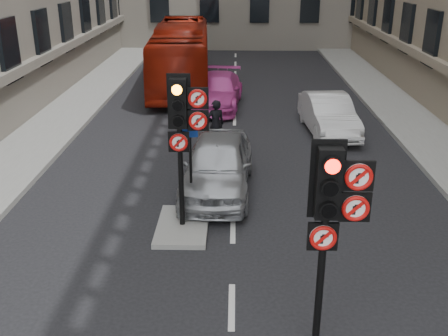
{
  "coord_description": "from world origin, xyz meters",
  "views": [
    {
      "loc": [
        0.04,
        -6.03,
        5.99
      ],
      "look_at": [
        -0.15,
        2.41,
        2.6
      ],
      "focal_mm": 42.0,
      "sensor_mm": 36.0,
      "label": 1
    }
  ],
  "objects_px": {
    "car_white": "(328,114)",
    "signal_near": "(332,206)",
    "signal_far": "(183,120)",
    "info_sign": "(190,156)",
    "car_silver": "(218,165)",
    "motorcyclist": "(216,124)",
    "car_pink": "(217,91)",
    "bus_red": "(181,55)",
    "motorcycle": "(222,146)"
  },
  "relations": [
    {
      "from": "signal_near",
      "to": "signal_far",
      "type": "height_order",
      "value": "signal_far"
    },
    {
      "from": "car_pink",
      "to": "info_sign",
      "type": "distance_m",
      "value": 10.32
    },
    {
      "from": "bus_red",
      "to": "info_sign",
      "type": "xyz_separation_m",
      "value": [
        1.64,
        -14.39,
        0.04
      ]
    },
    {
      "from": "car_silver",
      "to": "signal_near",
      "type": "bearing_deg",
      "value": -69.51
    },
    {
      "from": "car_silver",
      "to": "motorcyclist",
      "type": "relative_size",
      "value": 2.71
    },
    {
      "from": "car_pink",
      "to": "motorcycle",
      "type": "height_order",
      "value": "car_pink"
    },
    {
      "from": "car_silver",
      "to": "motorcycle",
      "type": "distance_m",
      "value": 2.34
    },
    {
      "from": "signal_near",
      "to": "info_sign",
      "type": "xyz_separation_m",
      "value": [
        -2.52,
        4.74,
        -1.01
      ]
    },
    {
      "from": "car_pink",
      "to": "info_sign",
      "type": "height_order",
      "value": "info_sign"
    },
    {
      "from": "signal_far",
      "to": "car_pink",
      "type": "distance_m",
      "value": 11.2
    },
    {
      "from": "signal_far",
      "to": "motorcyclist",
      "type": "relative_size",
      "value": 2.14
    },
    {
      "from": "car_silver",
      "to": "bus_red",
      "type": "bearing_deg",
      "value": 103.18
    },
    {
      "from": "bus_red",
      "to": "info_sign",
      "type": "bearing_deg",
      "value": -86.76
    },
    {
      "from": "car_silver",
      "to": "motorcycle",
      "type": "relative_size",
      "value": 2.77
    },
    {
      "from": "car_silver",
      "to": "car_white",
      "type": "relative_size",
      "value": 1.07
    },
    {
      "from": "car_pink",
      "to": "car_white",
      "type": "bearing_deg",
      "value": -35.22
    },
    {
      "from": "motorcyclist",
      "to": "info_sign",
      "type": "height_order",
      "value": "info_sign"
    },
    {
      "from": "signal_far",
      "to": "motorcycle",
      "type": "bearing_deg",
      "value": 81.01
    },
    {
      "from": "signal_far",
      "to": "info_sign",
      "type": "bearing_deg",
      "value": 84.18
    },
    {
      "from": "signal_near",
      "to": "signal_far",
      "type": "xyz_separation_m",
      "value": [
        -2.6,
        4.0,
        0.12
      ]
    },
    {
      "from": "signal_near",
      "to": "car_silver",
      "type": "xyz_separation_m",
      "value": [
        -1.92,
        6.22,
        -1.81
      ]
    },
    {
      "from": "signal_far",
      "to": "motorcyclist",
      "type": "distance_m",
      "value": 6.03
    },
    {
      "from": "signal_near",
      "to": "motorcycle",
      "type": "bearing_deg",
      "value": 102.41
    },
    {
      "from": "car_pink",
      "to": "bus_red",
      "type": "relative_size",
      "value": 0.44
    },
    {
      "from": "motorcyclist",
      "to": "info_sign",
      "type": "distance_m",
      "value": 5.05
    },
    {
      "from": "car_white",
      "to": "signal_near",
      "type": "bearing_deg",
      "value": -104.14
    },
    {
      "from": "car_white",
      "to": "info_sign",
      "type": "relative_size",
      "value": 1.88
    },
    {
      "from": "signal_near",
      "to": "car_pink",
      "type": "bearing_deg",
      "value": 98.5
    },
    {
      "from": "signal_far",
      "to": "info_sign",
      "type": "height_order",
      "value": "signal_far"
    },
    {
      "from": "signal_far",
      "to": "motorcycle",
      "type": "distance_m",
      "value": 5.1
    },
    {
      "from": "signal_far",
      "to": "car_pink",
      "type": "xyz_separation_m",
      "value": [
        0.36,
        11.02,
        -2.01
      ]
    },
    {
      "from": "car_silver",
      "to": "motorcycle",
      "type": "bearing_deg",
      "value": 92.3
    },
    {
      "from": "signal_far",
      "to": "car_silver",
      "type": "bearing_deg",
      "value": 73.01
    },
    {
      "from": "car_white",
      "to": "motorcyclist",
      "type": "relative_size",
      "value": 2.53
    },
    {
      "from": "signal_far",
      "to": "car_pink",
      "type": "height_order",
      "value": "signal_far"
    },
    {
      "from": "signal_near",
      "to": "bus_red",
      "type": "bearing_deg",
      "value": 102.29
    },
    {
      "from": "info_sign",
      "to": "bus_red",
      "type": "bearing_deg",
      "value": 84.08
    },
    {
      "from": "car_white",
      "to": "bus_red",
      "type": "xyz_separation_m",
      "value": [
        -6.11,
        7.6,
        0.83
      ]
    },
    {
      "from": "motorcycle",
      "to": "motorcyclist",
      "type": "bearing_deg",
      "value": 98.48
    },
    {
      "from": "bus_red",
      "to": "motorcycle",
      "type": "height_order",
      "value": "bus_red"
    },
    {
      "from": "car_white",
      "to": "car_silver",
      "type": "bearing_deg",
      "value": -130.66
    },
    {
      "from": "signal_near",
      "to": "info_sign",
      "type": "height_order",
      "value": "signal_near"
    },
    {
      "from": "signal_near",
      "to": "car_silver",
      "type": "bearing_deg",
      "value": 107.17
    },
    {
      "from": "signal_far",
      "to": "car_white",
      "type": "distance_m",
      "value": 9.02
    },
    {
      "from": "motorcyclist",
      "to": "info_sign",
      "type": "bearing_deg",
      "value": 63.6
    },
    {
      "from": "signal_far",
      "to": "motorcyclist",
      "type": "bearing_deg",
      "value": 85.09
    },
    {
      "from": "car_pink",
      "to": "motorcycle",
      "type": "distance_m",
      "value": 6.49
    },
    {
      "from": "motorcycle",
      "to": "info_sign",
      "type": "bearing_deg",
      "value": -102.15
    },
    {
      "from": "bus_red",
      "to": "info_sign",
      "type": "distance_m",
      "value": 14.48
    },
    {
      "from": "motorcyclist",
      "to": "bus_red",
      "type": "bearing_deg",
      "value": -99.29
    }
  ]
}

